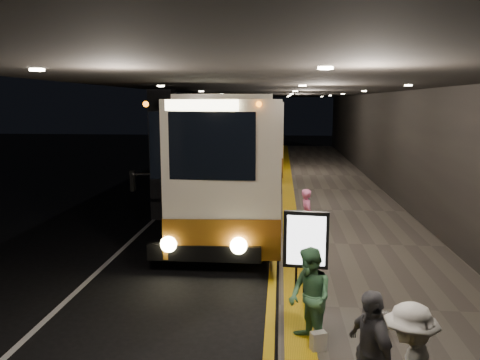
{
  "coord_description": "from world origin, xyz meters",
  "views": [
    {
      "loc": [
        2.49,
        -11.64,
        3.99
      ],
      "look_at": [
        1.31,
        2.0,
        1.7
      ],
      "focal_mm": 35.0,
      "sensor_mm": 36.0,
      "label": 1
    }
  ],
  "objects_px": {
    "info_sign": "(306,242)",
    "stanchion_post": "(296,265)",
    "bag_plain": "(318,341)",
    "bag_polka": "(380,320)",
    "coach_second": "(258,137)",
    "passenger_boarding": "(307,216)",
    "passenger_waiting_grey": "(370,353)",
    "coach_main": "(232,160)",
    "passenger_waiting_green": "(310,298)"
  },
  "relations": [
    {
      "from": "info_sign",
      "to": "stanchion_post",
      "type": "distance_m",
      "value": 0.83
    },
    {
      "from": "info_sign",
      "to": "bag_plain",
      "type": "bearing_deg",
      "value": -79.95
    },
    {
      "from": "bag_polka",
      "to": "bag_plain",
      "type": "bearing_deg",
      "value": -144.48
    },
    {
      "from": "coach_second",
      "to": "passenger_boarding",
      "type": "distance_m",
      "value": 15.75
    },
    {
      "from": "passenger_waiting_grey",
      "to": "passenger_boarding",
      "type": "bearing_deg",
      "value": 163.56
    },
    {
      "from": "coach_main",
      "to": "stanchion_post",
      "type": "relative_size",
      "value": 11.57
    },
    {
      "from": "bag_polka",
      "to": "info_sign",
      "type": "distance_m",
      "value": 1.9
    },
    {
      "from": "stanchion_post",
      "to": "bag_polka",
      "type": "bearing_deg",
      "value": -46.8
    },
    {
      "from": "coach_main",
      "to": "bag_polka",
      "type": "bearing_deg",
      "value": -72.32
    },
    {
      "from": "bag_polka",
      "to": "stanchion_post",
      "type": "xyz_separation_m",
      "value": [
        -1.39,
        1.48,
        0.41
      ]
    },
    {
      "from": "passenger_waiting_grey",
      "to": "bag_polka",
      "type": "relative_size",
      "value": 5.08
    },
    {
      "from": "coach_main",
      "to": "bag_plain",
      "type": "bearing_deg",
      "value": -79.98
    },
    {
      "from": "passenger_boarding",
      "to": "info_sign",
      "type": "height_order",
      "value": "info_sign"
    },
    {
      "from": "passenger_boarding",
      "to": "passenger_waiting_grey",
      "type": "relative_size",
      "value": 0.92
    },
    {
      "from": "passenger_boarding",
      "to": "bag_polka",
      "type": "relative_size",
      "value": 4.7
    },
    {
      "from": "passenger_waiting_green",
      "to": "passenger_waiting_grey",
      "type": "relative_size",
      "value": 0.99
    },
    {
      "from": "passenger_waiting_green",
      "to": "passenger_waiting_grey",
      "type": "distance_m",
      "value": 1.73
    },
    {
      "from": "passenger_waiting_grey",
      "to": "bag_polka",
      "type": "distance_m",
      "value": 2.42
    },
    {
      "from": "passenger_boarding",
      "to": "passenger_waiting_grey",
      "type": "bearing_deg",
      "value": 170.11
    },
    {
      "from": "passenger_boarding",
      "to": "stanchion_post",
      "type": "bearing_deg",
      "value": 160.68
    },
    {
      "from": "bag_plain",
      "to": "passenger_waiting_green",
      "type": "bearing_deg",
      "value": 132.19
    },
    {
      "from": "passenger_waiting_grey",
      "to": "bag_plain",
      "type": "height_order",
      "value": "passenger_waiting_grey"
    },
    {
      "from": "bag_polka",
      "to": "stanchion_post",
      "type": "relative_size",
      "value": 0.28
    },
    {
      "from": "stanchion_post",
      "to": "coach_second",
      "type": "bearing_deg",
      "value": 95.08
    },
    {
      "from": "coach_main",
      "to": "passenger_boarding",
      "type": "xyz_separation_m",
      "value": [
        2.45,
        -3.85,
        -1.05
      ]
    },
    {
      "from": "bag_polka",
      "to": "bag_plain",
      "type": "height_order",
      "value": "bag_polka"
    },
    {
      "from": "coach_main",
      "to": "coach_second",
      "type": "xyz_separation_m",
      "value": [
        0.36,
        11.72,
        -0.03
      ]
    },
    {
      "from": "passenger_boarding",
      "to": "info_sign",
      "type": "relative_size",
      "value": 0.83
    },
    {
      "from": "coach_second",
      "to": "stanchion_post",
      "type": "xyz_separation_m",
      "value": [
        1.7,
        -19.08,
        -1.2
      ]
    },
    {
      "from": "passenger_waiting_green",
      "to": "info_sign",
      "type": "relative_size",
      "value": 0.88
    },
    {
      "from": "bag_plain",
      "to": "info_sign",
      "type": "xyz_separation_m",
      "value": [
        -0.12,
        1.78,
        1.07
      ]
    },
    {
      "from": "stanchion_post",
      "to": "bag_plain",
      "type": "bearing_deg",
      "value": -83.01
    },
    {
      "from": "coach_second",
      "to": "info_sign",
      "type": "xyz_separation_m",
      "value": [
        1.85,
        -19.57,
        -0.54
      ]
    },
    {
      "from": "passenger_waiting_grey",
      "to": "bag_polka",
      "type": "xyz_separation_m",
      "value": [
        0.61,
        2.25,
        -0.65
      ]
    },
    {
      "from": "coach_main",
      "to": "bag_polka",
      "type": "relative_size",
      "value": 41.16
    },
    {
      "from": "passenger_boarding",
      "to": "passenger_waiting_green",
      "type": "distance_m",
      "value": 5.62
    },
    {
      "from": "passenger_waiting_green",
      "to": "info_sign",
      "type": "height_order",
      "value": "info_sign"
    },
    {
      "from": "passenger_boarding",
      "to": "passenger_waiting_grey",
      "type": "distance_m",
      "value": 7.23
    },
    {
      "from": "bag_polka",
      "to": "coach_second",
      "type": "bearing_deg",
      "value": 98.53
    },
    {
      "from": "stanchion_post",
      "to": "passenger_waiting_grey",
      "type": "bearing_deg",
      "value": -78.26
    },
    {
      "from": "info_sign",
      "to": "passenger_waiting_grey",
      "type": "bearing_deg",
      "value": -73.09
    },
    {
      "from": "coach_second",
      "to": "stanchion_post",
      "type": "relative_size",
      "value": 11.24
    },
    {
      "from": "passenger_waiting_green",
      "to": "info_sign",
      "type": "distance_m",
      "value": 1.68
    },
    {
      "from": "coach_second",
      "to": "passenger_waiting_green",
      "type": "height_order",
      "value": "coach_second"
    },
    {
      "from": "bag_polka",
      "to": "info_sign",
      "type": "height_order",
      "value": "info_sign"
    },
    {
      "from": "bag_plain",
      "to": "stanchion_post",
      "type": "xyz_separation_m",
      "value": [
        -0.28,
        2.27,
        0.42
      ]
    },
    {
      "from": "bag_polka",
      "to": "passenger_waiting_grey",
      "type": "bearing_deg",
      "value": -105.27
    },
    {
      "from": "coach_main",
      "to": "passenger_waiting_green",
      "type": "relative_size",
      "value": 8.22
    },
    {
      "from": "coach_second",
      "to": "stanchion_post",
      "type": "height_order",
      "value": "coach_second"
    },
    {
      "from": "coach_second",
      "to": "passenger_boarding",
      "type": "height_order",
      "value": "coach_second"
    }
  ]
}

